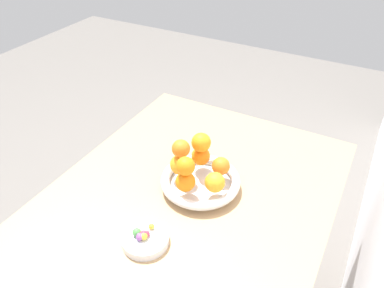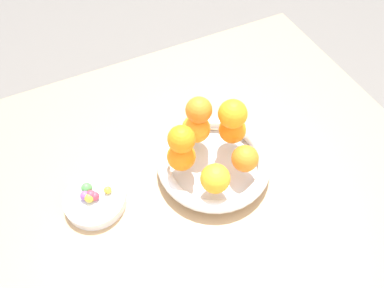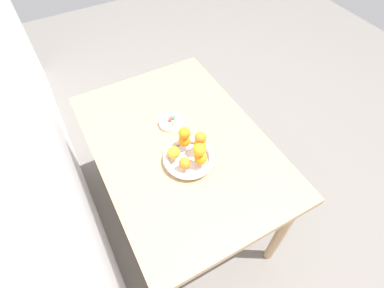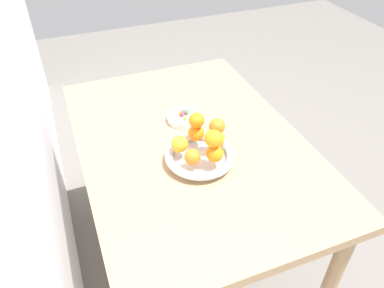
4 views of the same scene
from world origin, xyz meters
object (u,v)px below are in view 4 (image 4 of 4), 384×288
(orange_7, at_px, (217,126))
(candy_ball_0, at_px, (185,118))
(candy_dish, at_px, (183,118))
(orange_3, at_px, (180,144))
(candy_ball_4, at_px, (182,114))
(candy_ball_5, at_px, (181,113))
(dining_table, at_px, (191,159))
(orange_0, at_px, (215,154))
(fruit_bowl, at_px, (200,156))
(orange_6, at_px, (213,139))
(orange_2, at_px, (195,133))
(candy_ball_3, at_px, (182,111))
(orange_4, at_px, (192,157))
(candy_ball_2, at_px, (187,111))
(candy_ball_1, at_px, (182,113))
(orange_1, at_px, (216,139))
(orange_5, at_px, (197,120))

(orange_7, relative_size, candy_ball_0, 3.42)
(candy_dish, distance_m, orange_3, 0.24)
(candy_ball_4, distance_m, candy_ball_5, 0.01)
(dining_table, bearing_deg, candy_ball_4, -5.58)
(orange_0, relative_size, orange_7, 1.07)
(fruit_bowl, distance_m, orange_6, 0.11)
(candy_ball_0, xyz_separation_m, candy_ball_4, (0.03, 0.00, 0.00))
(orange_2, distance_m, candy_ball_0, 0.15)
(candy_ball_3, xyz_separation_m, candy_ball_5, (-0.01, 0.01, -0.00))
(orange_7, distance_m, candy_ball_3, 0.27)
(candy_ball_0, height_order, candy_ball_5, candy_ball_5)
(candy_dish, bearing_deg, orange_2, 173.93)
(orange_4, bearing_deg, candy_ball_2, -17.24)
(candy_ball_2, bearing_deg, orange_7, -177.08)
(candy_ball_1, bearing_deg, candy_ball_4, 143.03)
(orange_0, distance_m, candy_ball_0, 0.27)
(orange_0, distance_m, orange_6, 0.06)
(orange_2, xyz_separation_m, candy_ball_3, (0.19, -0.02, -0.04))
(dining_table, xyz_separation_m, orange_0, (-0.17, -0.01, 0.16))
(orange_7, bearing_deg, candy_dish, 7.50)
(fruit_bowl, distance_m, orange_4, 0.07)
(orange_3, bearing_deg, orange_1, -99.31)
(dining_table, bearing_deg, orange_3, 140.42)
(candy_dish, bearing_deg, orange_0, 179.82)
(orange_7, bearing_deg, orange_6, 145.87)
(orange_6, bearing_deg, orange_3, 46.85)
(orange_3, relative_size, candy_ball_5, 2.97)
(orange_3, xyz_separation_m, orange_7, (-0.02, -0.12, 0.06))
(orange_7, bearing_deg, orange_5, 38.76)
(orange_4, height_order, candy_ball_4, orange_4)
(fruit_bowl, bearing_deg, orange_6, -153.21)
(orange_2, xyz_separation_m, orange_5, (-0.00, -0.00, 0.05))
(orange_3, distance_m, orange_4, 0.07)
(candy_ball_3, xyz_separation_m, candy_ball_4, (-0.02, 0.01, -0.00))
(orange_5, height_order, candy_ball_0, orange_5)
(orange_3, xyz_separation_m, candy_ball_0, (0.18, -0.09, -0.04))
(orange_5, distance_m, candy_ball_5, 0.21)
(orange_7, xyz_separation_m, candy_ball_5, (0.24, 0.03, -0.09))
(orange_0, xyz_separation_m, orange_3, (0.08, 0.09, 0.00))
(orange_3, distance_m, orange_5, 0.10)
(orange_7, bearing_deg, fruit_bowl, 95.19)
(orange_7, height_order, candy_ball_0, orange_7)
(orange_7, bearing_deg, orange_4, 115.16)
(candy_ball_5, bearing_deg, orange_6, 179.62)
(candy_ball_4, bearing_deg, orange_2, 175.07)
(orange_5, bearing_deg, dining_table, 0.47)
(dining_table, distance_m, candy_ball_2, 0.18)
(orange_7, xyz_separation_m, candy_ball_3, (0.25, 0.03, -0.09))
(orange_2, height_order, orange_5, orange_5)
(orange_4, distance_m, candy_ball_3, 0.31)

